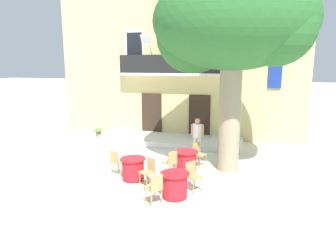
% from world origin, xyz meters
% --- Properties ---
extents(ground_plane, '(120.00, 120.00, 0.00)m').
position_xyz_m(ground_plane, '(0.00, 0.00, 0.00)').
color(ground_plane, silver).
extents(building_facade, '(13.00, 5.09, 7.50)m').
position_xyz_m(building_facade, '(0.12, 6.99, 3.75)').
color(building_facade, '#DBC67F').
rests_on(building_facade, ground).
extents(entrance_step_platform, '(7.06, 2.32, 0.25)m').
position_xyz_m(entrance_step_platform, '(0.12, 3.84, 0.12)').
color(entrance_step_platform, silver).
rests_on(entrance_step_platform, ground).
extents(plane_tree, '(5.68, 4.99, 6.96)m').
position_xyz_m(plane_tree, '(3.22, 0.57, 5.14)').
color(plane_tree, gray).
rests_on(plane_tree, ground).
extents(cafe_table_near_tree, '(0.86, 0.86, 0.76)m').
position_xyz_m(cafe_table_near_tree, '(1.86, -0.06, 0.39)').
color(cafe_table_near_tree, red).
rests_on(cafe_table_near_tree, ground).
extents(cafe_chair_near_tree_0, '(0.56, 0.56, 0.91)m').
position_xyz_m(cafe_chair_near_tree_0, '(1.45, -0.69, 0.53)').
color(cafe_chair_near_tree_0, tan).
rests_on(cafe_chair_near_tree_0, ground).
extents(cafe_chair_near_tree_1, '(0.55, 0.55, 0.91)m').
position_xyz_m(cafe_chair_near_tree_1, '(2.17, 0.63, 0.53)').
color(cafe_chair_near_tree_1, tan).
rests_on(cafe_chair_near_tree_1, ground).
extents(cafe_table_middle, '(0.86, 0.86, 0.76)m').
position_xyz_m(cafe_table_middle, '(2.04, -2.39, 0.39)').
color(cafe_table_middle, red).
rests_on(cafe_table_middle, ground).
extents(cafe_chair_middle_0, '(0.56, 0.56, 0.91)m').
position_xyz_m(cafe_chair_middle_0, '(1.63, -3.02, 0.53)').
color(cafe_chair_middle_0, tan).
rests_on(cafe_chair_middle_0, ground).
extents(cafe_chair_middle_1, '(0.56, 0.56, 0.91)m').
position_xyz_m(cafe_chair_middle_1, '(2.44, -1.75, 0.53)').
color(cafe_chair_middle_1, tan).
rests_on(cafe_chair_middle_1, ground).
extents(cafe_table_front, '(0.86, 0.86, 0.76)m').
position_xyz_m(cafe_table_front, '(0.32, -1.39, 0.39)').
color(cafe_table_front, red).
rests_on(cafe_table_front, ground).
extents(cafe_chair_front_0, '(0.53, 0.53, 0.91)m').
position_xyz_m(cafe_chair_front_0, '(-0.39, -1.17, 0.53)').
color(cafe_chair_front_0, tan).
rests_on(cafe_chair_front_0, ground).
extents(cafe_chair_front_1, '(0.55, 0.55, 0.91)m').
position_xyz_m(cafe_chair_front_1, '(1.00, -1.72, 0.53)').
color(cafe_chair_front_1, tan).
rests_on(cafe_chair_front_1, ground).
extents(ground_planter_left, '(0.39, 0.39, 0.52)m').
position_xyz_m(ground_planter_left, '(-3.76, 3.75, 0.29)').
color(ground_planter_left, '#995638').
rests_on(ground_planter_left, ground).
extents(pedestrian_near_entrance, '(0.53, 0.37, 1.68)m').
position_xyz_m(pedestrian_near_entrance, '(1.94, 1.66, 0.95)').
color(pedestrian_near_entrance, silver).
rests_on(pedestrian_near_entrance, ground).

